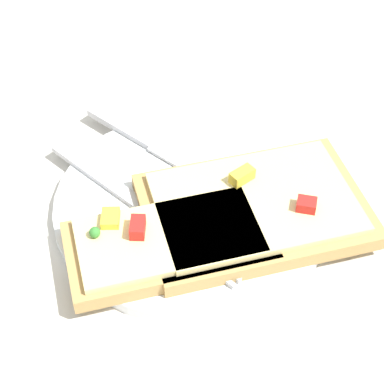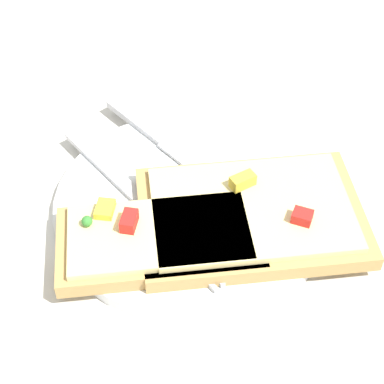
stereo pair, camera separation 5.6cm
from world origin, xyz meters
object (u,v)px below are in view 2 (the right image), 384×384
(pizza_slice_main, at_px, (251,215))
(pizza_slice_corner, at_px, (158,239))
(knife, at_px, (171,146))
(plate, at_px, (192,204))
(fork, at_px, (149,209))

(pizza_slice_main, bearing_deg, pizza_slice_corner, -167.74)
(knife, relative_size, pizza_slice_main, 0.99)
(plate, distance_m, pizza_slice_corner, 0.06)
(plate, xyz_separation_m, fork, (0.04, -0.00, 0.01))
(plate, xyz_separation_m, pizza_slice_corner, (0.05, 0.04, 0.02))
(plate, height_order, pizza_slice_corner, pizza_slice_corner)
(plate, distance_m, fork, 0.04)
(plate, bearing_deg, pizza_slice_corner, 38.63)
(fork, xyz_separation_m, knife, (-0.05, -0.07, -0.00))
(plate, distance_m, knife, 0.07)
(knife, height_order, pizza_slice_main, pizza_slice_main)
(pizza_slice_main, bearing_deg, fork, 164.58)
(fork, relative_size, pizza_slice_corner, 1.24)
(knife, relative_size, pizza_slice_corner, 1.17)
(pizza_slice_main, relative_size, pizza_slice_corner, 1.18)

